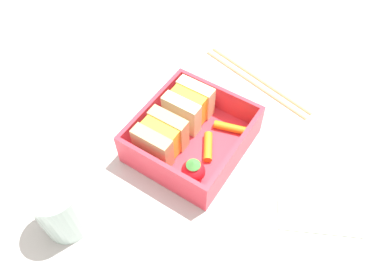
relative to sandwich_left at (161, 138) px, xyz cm
name	(u,v)px	position (x,y,z in cm)	size (l,w,h in cm)	color
ground_plane	(192,149)	(3.45, -2.82, -4.78)	(120.00, 120.00, 2.00)	beige
bento_tray	(192,143)	(3.45, -2.82, -3.18)	(15.61, 14.34, 1.20)	#E23344
bento_rim	(192,132)	(3.45, -2.82, -0.44)	(15.61, 14.34, 4.28)	#E23344
sandwich_left	(161,138)	(0.00, 0.00, 0.00)	(5.60, 5.64, 5.16)	tan
sandwich_center_left	(189,106)	(6.90, 0.00, 0.00)	(5.60, 5.64, 5.16)	beige
strawberry_far_left	(193,171)	(-1.54, -6.24, -0.86)	(3.20, 3.20, 3.80)	red
carrot_stick_left	(209,145)	(3.75, -5.50, -1.98)	(1.20, 1.20, 4.52)	orange
carrot_stick_far_left	(230,127)	(8.08, -6.39, -2.00)	(1.17, 1.17, 4.69)	orange
chopstick_pair	(257,80)	(20.20, -4.81, -3.43)	(6.79, 21.10, 0.70)	tan
drinking_glass	(61,208)	(-14.99, 3.75, 0.33)	(5.86, 5.86, 8.23)	silver
folded_napkin	(316,184)	(7.07, -20.49, -3.58)	(13.92, 10.43, 0.40)	silver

